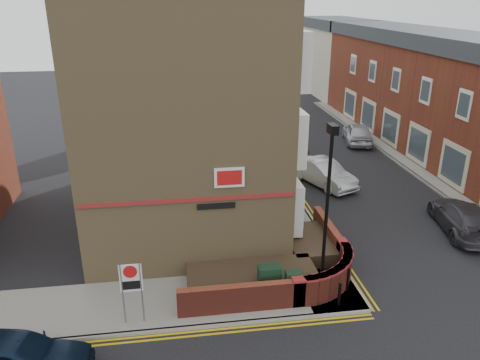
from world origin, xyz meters
The scene contains 28 objects.
ground centered at (0.00, 0.00, 0.00)m, with size 120.00×120.00×0.00m, color black.
pavement_corner centered at (-3.50, 1.50, 0.06)m, with size 13.00×3.00×0.12m, color gray.
pavement_main centered at (2.00, 16.00, 0.06)m, with size 2.00×32.00×0.12m, color gray.
pavement_far centered at (13.00, 13.00, 0.06)m, with size 4.00×40.00×0.12m, color gray.
kerb_side centered at (-3.50, 0.00, 0.06)m, with size 13.00×0.15×0.12m, color gray.
kerb_main_near centered at (3.00, 16.00, 0.06)m, with size 0.15×32.00×0.12m, color gray.
kerb_main_far centered at (11.00, 13.00, 0.06)m, with size 0.15×40.00×0.12m, color gray.
yellow_lines_side centered at (-3.50, -0.25, 0.01)m, with size 13.00×0.28×0.01m, color gold.
yellow_lines_main centered at (3.25, 16.00, 0.01)m, with size 0.28×32.00×0.01m, color gold.
corner_building centered at (-2.84, 8.00, 6.23)m, with size 8.95×10.40×13.60m.
garden_wall centered at (0.00, 2.50, 0.00)m, with size 6.80×6.00×1.20m, color maroon, non-canonical shape.
lamppost centered at (1.60, 1.20, 3.34)m, with size 0.25×0.50×6.30m.
utility_cabinet_large centered at (-0.30, 1.30, 0.72)m, with size 0.80×0.45×1.20m, color #16331D.
utility_cabinet_small centered at (0.50, 1.00, 0.67)m, with size 0.55×0.40×1.10m, color #16331D.
bollard_near centered at (2.00, 0.40, 0.57)m, with size 0.11×0.11×0.90m, color black.
bollard_far centered at (2.60, 1.20, 0.57)m, with size 0.11×0.11×0.90m, color black.
zone_sign centered at (-5.00, 0.50, 1.64)m, with size 0.72×0.07×2.20m.
far_terrace centered at (14.50, 17.00, 4.04)m, with size 5.40×30.40×8.00m.
far_terrace_cream centered at (14.50, 38.00, 4.05)m, with size 5.40×12.40×8.00m.
tree_near centered at (2.00, 14.05, 4.70)m, with size 3.64×3.65×6.70m.
tree_mid centered at (2.00, 22.05, 5.20)m, with size 4.03×4.03×7.42m.
tree_far centered at (2.00, 30.05, 4.91)m, with size 3.81×3.81×7.00m.
traffic_light_assembly centered at (2.40, 25.00, 2.78)m, with size 0.20×0.16×4.20m.
navy_hatchback centered at (-8.16, -1.40, 0.73)m, with size 1.73×4.29×1.46m, color black.
silver_car_near centered at (5.00, 11.57, 0.73)m, with size 1.54×4.42×1.46m, color #B3B8BB.
red_car_main centered at (3.79, 17.63, 0.68)m, with size 2.26×4.91×1.36m, color maroon.
grey_car_far centered at (9.58, 5.11, 0.70)m, with size 1.95×4.79×1.39m, color #36343A.
silver_car_far centered at (10.08, 19.27, 0.76)m, with size 1.80×4.47×1.52m, color #B4B5BD.
Camera 1 is at (-3.40, -12.58, 10.20)m, focal length 35.00 mm.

